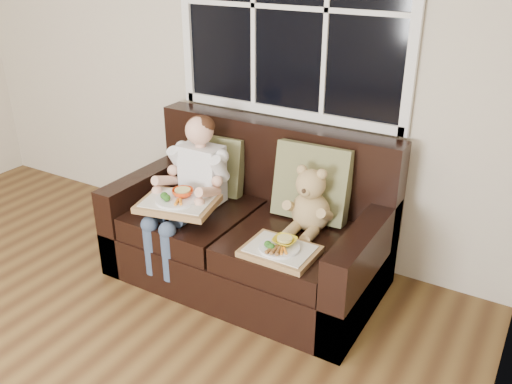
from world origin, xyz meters
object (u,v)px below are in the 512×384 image
Objects in this scene: loveseat at (251,232)px; tray_right at (280,249)px; teddy_bear at (310,204)px; child at (193,179)px; tray_left at (178,202)px.

loveseat is 0.55m from tray_right.
tray_right is (-0.01, -0.34, -0.14)m from teddy_bear.
loveseat is at bearing 18.69° from child.
tray_right is (0.39, -0.34, 0.17)m from loveseat.
loveseat reaches higher than tray_left.
tray_left is 1.30× the size of tray_right.
loveseat is at bearing 30.47° from tray_left.
child is 0.21m from tray_left.
tray_right is at bearing -41.06° from loveseat.
teddy_bear reaches higher than tray_left.
loveseat is 4.27× the size of tray_right.
tray_left is 0.73m from tray_right.
tray_right is (0.75, -0.22, -0.17)m from child.
loveseat is 3.28× the size of tray_left.
child reaches higher than tray_right.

